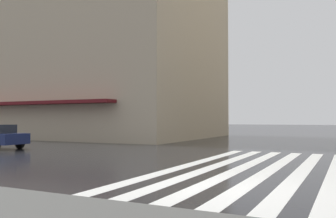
{
  "coord_description": "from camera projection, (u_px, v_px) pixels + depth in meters",
  "views": [
    {
      "loc": [
        -8.88,
        -3.14,
        1.72
      ],
      "look_at": [
        3.64,
        3.12,
        2.11
      ],
      "focal_mm": 38.89,
      "sensor_mm": 36.0,
      "label": 1
    }
  ],
  "objects": [
    {
      "name": "ground_plane",
      "position": [
        213.0,
        186.0,
        9.29
      ],
      "size": [
        220.0,
        220.0,
        0.0
      ],
      "primitive_type": "plane",
      "color": "black"
    },
    {
      "name": "zebra_crossing",
      "position": [
        257.0,
        168.0,
        12.77
      ],
      "size": [
        13.0,
        5.5,
        0.01
      ],
      "color": "silver",
      "rests_on": "ground_plane"
    },
    {
      "name": "haussmann_block_mid",
      "position": [
        101.0,
        41.0,
        36.5
      ],
      "size": [
        17.36,
        21.41,
        19.64
      ],
      "color": "tan",
      "rests_on": "ground_plane"
    }
  ]
}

